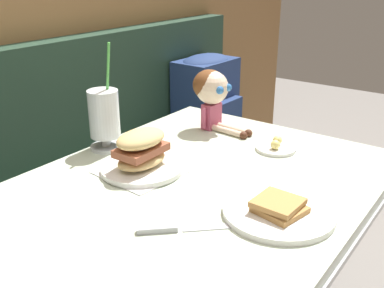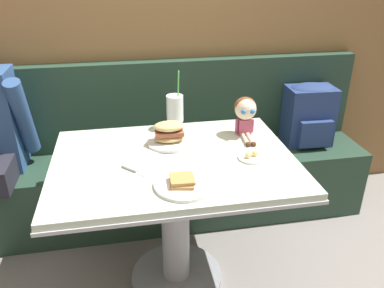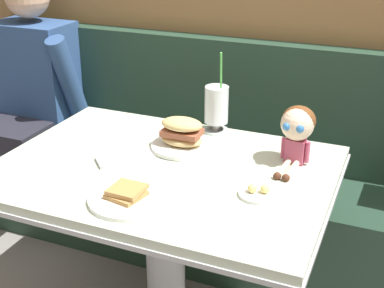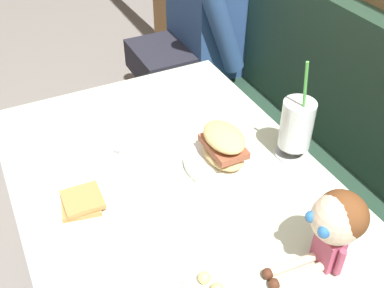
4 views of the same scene
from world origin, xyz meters
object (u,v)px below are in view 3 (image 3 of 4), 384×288
(seated_doll, at_px, (297,127))
(sandwich_plate, at_px, (182,137))
(butter_knife, at_px, (102,167))
(diner_patron, at_px, (32,83))
(milkshake_glass, at_px, (216,106))
(toast_plate, at_px, (130,197))
(butter_saucer, at_px, (258,193))

(seated_doll, bearing_deg, sandwich_plate, -173.99)
(butter_knife, xyz_separation_m, seated_doll, (0.57, 0.29, 0.12))
(butter_knife, relative_size, diner_patron, 0.23)
(milkshake_glass, bearing_deg, toast_plate, -94.59)
(toast_plate, distance_m, sandwich_plate, 0.40)
(butter_knife, bearing_deg, toast_plate, -38.63)
(seated_doll, xyz_separation_m, diner_patron, (-1.39, 0.38, -0.13))
(diner_patron, bearing_deg, butter_knife, -39.60)
(milkshake_glass, bearing_deg, seated_doll, -24.35)
(milkshake_glass, height_order, diner_patron, diner_patron)
(toast_plate, xyz_separation_m, butter_saucer, (0.34, 0.17, -0.00))
(milkshake_glass, distance_m, sandwich_plate, 0.21)
(sandwich_plate, distance_m, butter_saucer, 0.41)
(toast_plate, relative_size, milkshake_glass, 0.79)
(toast_plate, distance_m, butter_knife, 0.24)
(butter_saucer, xyz_separation_m, butter_knife, (-0.52, -0.02, -0.00))
(toast_plate, bearing_deg, butter_knife, 141.37)
(diner_patron, bearing_deg, toast_plate, -39.42)
(butter_saucer, bearing_deg, seated_doll, 79.70)
(toast_plate, relative_size, sandwich_plate, 1.14)
(sandwich_plate, height_order, diner_patron, diner_patron)
(butter_knife, distance_m, diner_patron, 1.06)
(toast_plate, relative_size, butter_saucer, 2.08)
(seated_doll, bearing_deg, butter_saucer, -100.30)
(milkshake_glass, bearing_deg, butter_knife, -117.97)
(sandwich_plate, xyz_separation_m, diner_patron, (-0.99, 0.43, -0.04))
(butter_saucer, height_order, butter_knife, butter_saucer)
(butter_saucer, xyz_separation_m, diner_patron, (-1.34, 0.65, -0.01))
(toast_plate, distance_m, diner_patron, 1.30)
(milkshake_glass, relative_size, diner_patron, 0.39)
(sandwich_plate, height_order, butter_knife, sandwich_plate)
(butter_saucer, relative_size, butter_knife, 0.66)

